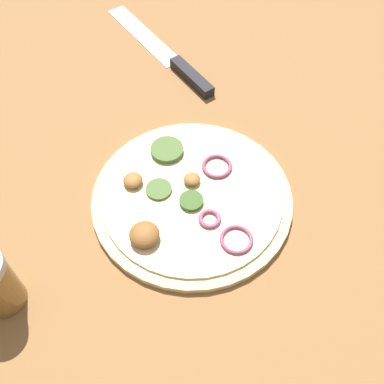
{
  "coord_description": "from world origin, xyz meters",
  "views": [
    {
      "loc": [
        0.29,
        0.22,
        0.53
      ],
      "look_at": [
        0.0,
        0.0,
        0.02
      ],
      "focal_mm": 42.0,
      "sensor_mm": 36.0,
      "label": 1
    }
  ],
  "objects": [
    {
      "name": "ground_plane",
      "position": [
        0.0,
        0.0,
        0.0
      ],
      "size": [
        3.0,
        3.0,
        0.0
      ],
      "primitive_type": "plane",
      "color": "olive"
    },
    {
      "name": "knife",
      "position": [
        -0.22,
        -0.2,
        0.01
      ],
      "size": [
        0.12,
        0.32,
        0.02
      ],
      "rotation": [
        0.0,
        0.0,
        4.41
      ],
      "color": "silver",
      "rests_on": "ground_plane"
    },
    {
      "name": "pizza",
      "position": [
        0.0,
        -0.0,
        0.01
      ],
      "size": [
        0.28,
        0.28,
        0.03
      ],
      "color": "beige",
      "rests_on": "ground_plane"
    }
  ]
}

